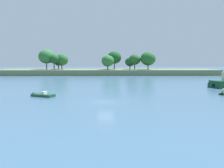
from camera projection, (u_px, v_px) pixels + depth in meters
name	position (u px, v px, depth m)	size (l,w,h in m)	color
ground_plane	(106.00, 102.00, 38.89)	(400.00, 400.00, 0.00)	#3D607F
treeline_island	(106.00, 68.00, 111.16)	(93.83, 17.80, 11.00)	#66754C
small_motorboat	(43.00, 95.00, 44.52)	(4.52, 3.47, 0.94)	#19472D
fishing_skiff	(224.00, 92.00, 48.48)	(3.71, 5.16, 0.86)	#19472D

